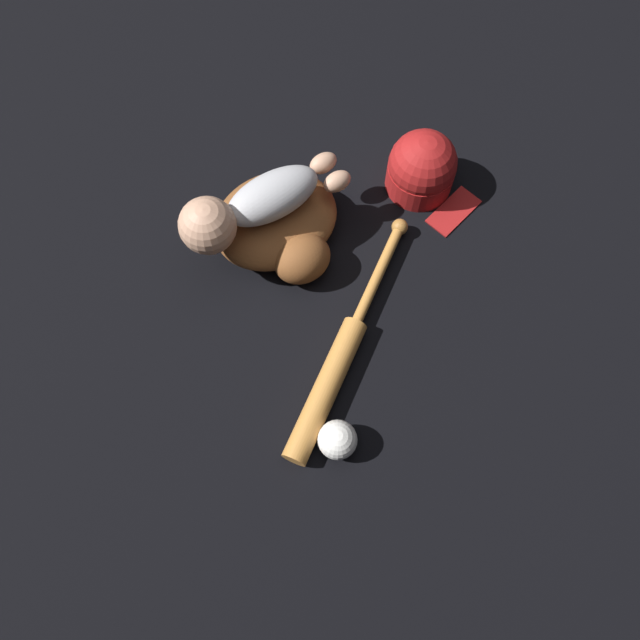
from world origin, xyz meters
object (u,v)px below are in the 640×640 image
baby_figure (248,207)px  baseball_bat (337,364)px  baseball_cap (422,168)px  baseball (337,440)px  baseball_glove (280,227)px

baby_figure → baseball_bat: 0.37m
baby_figure → baseball_bat: (-0.01, 0.34, -0.12)m
baseball_cap → baseball_bat: bearing=36.5°
baseball → baseball_cap: size_ratio=0.34×
baseball_glove → baseball: size_ratio=3.73×
baseball_cap → baseball: bearing=41.9°
baseball_glove → baseball_bat: 0.33m
baby_figure → baseball: baby_figure is taller
baby_figure → baseball: bearing=81.5°
baseball_bat → baseball: (0.08, 0.14, 0.01)m
baseball_glove → baseball: (0.13, 0.46, -0.01)m
baseball_glove → baseball: baseball_glove is taller
baseball_bat → baseball_cap: 0.49m
baseball_bat → baseball: 0.16m
baseball_glove → baby_figure: 0.12m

